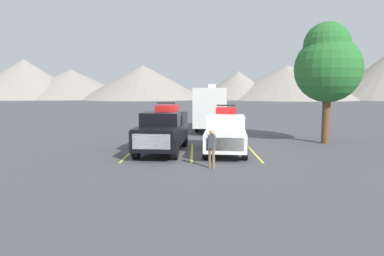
% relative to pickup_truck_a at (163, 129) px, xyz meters
% --- Properties ---
extents(ground_plane, '(240.00, 240.00, 0.00)m').
position_rel_pickup_truck_a_xyz_m(ground_plane, '(1.54, -0.87, -1.21)').
color(ground_plane, '#47474C').
extents(pickup_truck_a, '(2.62, 5.92, 2.62)m').
position_rel_pickup_truck_a_xyz_m(pickup_truck_a, '(0.00, 0.00, 0.00)').
color(pickup_truck_a, black).
rests_on(pickup_truck_a, ground).
extents(pickup_truck_b, '(2.55, 5.64, 2.50)m').
position_rel_pickup_truck_a_xyz_m(pickup_truck_b, '(3.34, -0.14, -0.08)').
color(pickup_truck_b, white).
rests_on(pickup_truck_b, ground).
extents(lot_stripe_a, '(0.12, 5.50, 0.01)m').
position_rel_pickup_truck_a_xyz_m(lot_stripe_a, '(-1.75, -0.34, -1.20)').
color(lot_stripe_a, gold).
rests_on(lot_stripe_a, ground).
extents(lot_stripe_b, '(0.12, 5.50, 0.01)m').
position_rel_pickup_truck_a_xyz_m(lot_stripe_b, '(1.54, -0.34, -1.20)').
color(lot_stripe_b, gold).
rests_on(lot_stripe_b, ground).
extents(lot_stripe_c, '(0.12, 5.50, 0.01)m').
position_rel_pickup_truck_a_xyz_m(lot_stripe_c, '(4.83, -0.34, -1.20)').
color(lot_stripe_c, gold).
rests_on(lot_stripe_c, ground).
extents(camper_trailer_a, '(2.97, 7.55, 3.72)m').
position_rel_pickup_truck_a_xyz_m(camper_trailer_a, '(3.02, 9.09, 0.75)').
color(camper_trailer_a, white).
rests_on(camper_trailer_a, ground).
extents(person_a, '(0.35, 0.29, 1.70)m').
position_rel_pickup_truck_a_xyz_m(person_a, '(2.41, -4.09, -0.23)').
color(person_a, '#726047').
rests_on(person_a, ground).
extents(tree_a, '(4.03, 4.03, 7.38)m').
position_rel_pickup_truck_a_xyz_m(tree_a, '(9.76, 2.90, 3.68)').
color(tree_a, brown).
rests_on(tree_a, ground).
extents(mountain_ridge, '(152.11, 48.20, 15.19)m').
position_rel_pickup_truck_a_xyz_m(mountain_ridge, '(2.39, 92.50, 4.60)').
color(mountain_ridge, gray).
rests_on(mountain_ridge, ground).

